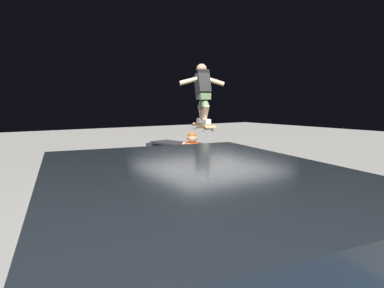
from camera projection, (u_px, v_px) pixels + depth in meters
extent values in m
plane|color=gray|center=(208.00, 198.00, 6.32)|extent=(40.00, 40.00, 0.00)
cube|color=#28282D|center=(202.00, 184.00, 6.40)|extent=(1.67, 0.89, 0.54)
cube|color=#2D3856|center=(192.00, 171.00, 6.09)|extent=(0.32, 0.20, 0.12)
cube|color=#D15119|center=(192.00, 156.00, 6.05)|extent=(0.23, 0.36, 0.50)
sphere|color=tan|center=(192.00, 138.00, 6.01)|extent=(0.20, 0.20, 0.20)
sphere|color=brown|center=(192.00, 137.00, 6.00)|extent=(0.19, 0.19, 0.19)
cylinder|color=#D15119|center=(194.00, 153.00, 5.84)|extent=(0.20, 0.10, 0.29)
cylinder|color=tan|center=(188.00, 148.00, 5.85)|extent=(0.24, 0.09, 0.19)
cylinder|color=#D15119|center=(185.00, 151.00, 6.19)|extent=(0.20, 0.10, 0.29)
cylinder|color=tan|center=(182.00, 147.00, 6.06)|extent=(0.24, 0.09, 0.19)
cylinder|color=#2D3856|center=(185.00, 174.00, 5.92)|extent=(0.18, 0.41, 0.14)
cylinder|color=#2D3856|center=(176.00, 190.00, 5.86)|extent=(0.11, 0.11, 0.50)
cube|color=black|center=(173.00, 203.00, 5.87)|extent=(0.12, 0.27, 0.08)
cylinder|color=#2D3856|center=(181.00, 172.00, 6.08)|extent=(0.18, 0.41, 0.14)
cylinder|color=#2D3856|center=(172.00, 188.00, 6.02)|extent=(0.11, 0.11, 0.50)
cube|color=black|center=(170.00, 201.00, 6.03)|extent=(0.12, 0.27, 0.08)
cube|color=#AD8451|center=(203.00, 127.00, 5.89)|extent=(0.82, 0.45, 0.13)
cube|color=#AD8451|center=(197.00, 124.00, 6.32)|extent=(0.18, 0.23, 0.07)
cube|color=#AD8451|center=(211.00, 127.00, 5.45)|extent=(0.18, 0.23, 0.04)
cube|color=#99999E|center=(199.00, 127.00, 6.16)|extent=(0.11, 0.17, 0.04)
cylinder|color=white|center=(195.00, 128.00, 6.14)|extent=(0.06, 0.05, 0.05)
cylinder|color=white|center=(204.00, 128.00, 6.18)|extent=(0.06, 0.05, 0.05)
cube|color=#99999E|center=(208.00, 129.00, 5.62)|extent=(0.11, 0.17, 0.04)
cylinder|color=white|center=(203.00, 130.00, 5.60)|extent=(0.06, 0.05, 0.05)
cylinder|color=white|center=(213.00, 130.00, 5.65)|extent=(0.06, 0.05, 0.05)
cube|color=white|center=(201.00, 120.00, 6.04)|extent=(0.28, 0.18, 0.08)
cube|color=white|center=(206.00, 121.00, 5.70)|extent=(0.28, 0.18, 0.08)
cylinder|color=tan|center=(202.00, 112.00, 5.97)|extent=(0.26, 0.17, 0.31)
cylinder|color=#506745|center=(203.00, 102.00, 5.88)|extent=(0.36, 0.23, 0.33)
cylinder|color=tan|center=(205.00, 113.00, 5.73)|extent=(0.26, 0.17, 0.31)
cylinder|color=#506745|center=(204.00, 102.00, 5.77)|extent=(0.36, 0.23, 0.33)
cube|color=#506745|center=(204.00, 96.00, 5.81)|extent=(0.35, 0.29, 0.12)
cube|color=black|center=(202.00, 84.00, 5.86)|extent=(0.50, 0.35, 0.52)
sphere|color=tan|center=(202.00, 69.00, 5.88)|extent=(0.20, 0.20, 0.20)
cylinder|color=tan|center=(191.00, 80.00, 5.82)|extent=(0.22, 0.45, 0.19)
cylinder|color=tan|center=(213.00, 81.00, 5.93)|extent=(0.22, 0.45, 0.19)
cube|color=#28282D|center=(129.00, 184.00, 7.31)|extent=(1.48, 1.41, 0.06)
cube|color=#28282D|center=(129.00, 182.00, 7.30)|extent=(1.44, 1.39, 0.37)
cube|color=#28282D|center=(112.00, 185.00, 7.07)|extent=(0.93, 0.54, 0.18)
cube|color=#28282D|center=(145.00, 180.00, 7.54)|extent=(0.93, 0.54, 0.18)
cube|color=#28282D|center=(176.00, 144.00, 9.46)|extent=(1.81, 1.06, 0.06)
cube|color=#28282D|center=(163.00, 155.00, 9.10)|extent=(1.71, 0.61, 0.04)
cube|color=#28282D|center=(189.00, 151.00, 9.89)|extent=(1.71, 0.61, 0.04)
cube|color=#28282D|center=(160.00, 153.00, 10.03)|extent=(0.30, 1.09, 0.72)
cube|color=#28282D|center=(195.00, 158.00, 8.98)|extent=(0.30, 1.09, 0.72)
cube|color=black|center=(196.00, 218.00, 1.71)|extent=(2.25, 1.90, 0.56)
cylinder|color=black|center=(47.00, 276.00, 2.91)|extent=(0.63, 0.33, 0.60)
cylinder|color=black|center=(209.00, 244.00, 3.58)|extent=(0.63, 0.33, 0.60)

